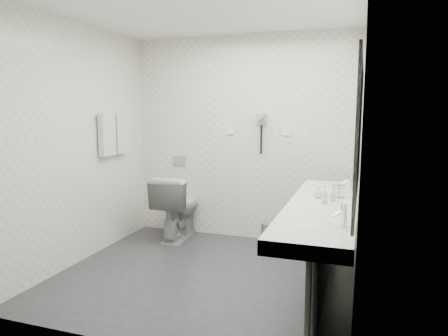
% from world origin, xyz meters
% --- Properties ---
extents(floor, '(2.80, 2.80, 0.00)m').
position_xyz_m(floor, '(0.00, 0.00, 0.00)').
color(floor, '#2D2C32').
rests_on(floor, ground).
extents(ceiling, '(2.80, 2.80, 0.00)m').
position_xyz_m(ceiling, '(0.00, 0.00, 2.50)').
color(ceiling, white).
rests_on(ceiling, wall_back).
extents(wall_back, '(2.80, 0.00, 2.80)m').
position_xyz_m(wall_back, '(0.00, 1.30, 1.25)').
color(wall_back, silver).
rests_on(wall_back, floor).
extents(wall_front, '(2.80, 0.00, 2.80)m').
position_xyz_m(wall_front, '(0.00, -1.30, 1.25)').
color(wall_front, silver).
rests_on(wall_front, floor).
extents(wall_left, '(0.00, 2.60, 2.60)m').
position_xyz_m(wall_left, '(-1.40, 0.00, 1.25)').
color(wall_left, silver).
rests_on(wall_left, floor).
extents(wall_right, '(0.00, 2.60, 2.60)m').
position_xyz_m(wall_right, '(1.40, 0.00, 1.25)').
color(wall_right, silver).
rests_on(wall_right, floor).
extents(vanity_counter, '(0.55, 2.20, 0.10)m').
position_xyz_m(vanity_counter, '(1.12, -0.20, 0.80)').
color(vanity_counter, white).
rests_on(vanity_counter, floor).
extents(vanity_panel, '(0.03, 2.15, 0.75)m').
position_xyz_m(vanity_panel, '(1.15, -0.20, 0.38)').
color(vanity_panel, gray).
rests_on(vanity_panel, floor).
extents(vanity_post_near, '(0.06, 0.06, 0.75)m').
position_xyz_m(vanity_post_near, '(1.18, -1.24, 0.38)').
color(vanity_post_near, silver).
rests_on(vanity_post_near, floor).
extents(vanity_post_far, '(0.06, 0.06, 0.75)m').
position_xyz_m(vanity_post_far, '(1.18, 0.84, 0.38)').
color(vanity_post_far, silver).
rests_on(vanity_post_far, floor).
extents(mirror, '(0.02, 2.20, 1.05)m').
position_xyz_m(mirror, '(1.39, -0.20, 1.45)').
color(mirror, '#B2BCC6').
rests_on(mirror, wall_right).
extents(basin_near, '(0.40, 0.31, 0.05)m').
position_xyz_m(basin_near, '(1.12, -0.85, 0.83)').
color(basin_near, white).
rests_on(basin_near, vanity_counter).
extents(basin_far, '(0.40, 0.31, 0.05)m').
position_xyz_m(basin_far, '(1.12, 0.45, 0.83)').
color(basin_far, white).
rests_on(basin_far, vanity_counter).
extents(faucet_near, '(0.04, 0.04, 0.15)m').
position_xyz_m(faucet_near, '(1.32, -0.85, 0.92)').
color(faucet_near, silver).
rests_on(faucet_near, vanity_counter).
extents(faucet_far, '(0.04, 0.04, 0.15)m').
position_xyz_m(faucet_far, '(1.32, 0.45, 0.92)').
color(faucet_far, silver).
rests_on(faucet_far, vanity_counter).
extents(soap_bottle_a, '(0.06, 0.06, 0.10)m').
position_xyz_m(soap_bottle_a, '(1.20, -0.10, 0.90)').
color(soap_bottle_a, beige).
rests_on(soap_bottle_a, vanity_counter).
extents(soap_bottle_b, '(0.11, 0.11, 0.10)m').
position_xyz_m(soap_bottle_b, '(1.07, -0.01, 0.90)').
color(soap_bottle_b, beige).
rests_on(soap_bottle_b, vanity_counter).
extents(soap_bottle_c, '(0.06, 0.06, 0.13)m').
position_xyz_m(soap_bottle_c, '(1.14, -0.21, 0.92)').
color(soap_bottle_c, beige).
rests_on(soap_bottle_c, vanity_counter).
extents(glass_left, '(0.07, 0.07, 0.11)m').
position_xyz_m(glass_left, '(1.26, 0.07, 0.91)').
color(glass_left, silver).
rests_on(glass_left, vanity_counter).
extents(glass_right, '(0.06, 0.06, 0.11)m').
position_xyz_m(glass_right, '(1.21, 0.08, 0.90)').
color(glass_right, silver).
rests_on(glass_right, vanity_counter).
extents(toilet, '(0.49, 0.82, 0.81)m').
position_xyz_m(toilet, '(-0.75, 0.99, 0.40)').
color(toilet, white).
rests_on(toilet, floor).
extents(flush_plate, '(0.18, 0.02, 0.12)m').
position_xyz_m(flush_plate, '(-0.85, 1.29, 0.95)').
color(flush_plate, '#B2B5BA').
rests_on(flush_plate, wall_back).
extents(pedal_bin, '(0.23, 0.23, 0.28)m').
position_xyz_m(pedal_bin, '(0.42, 1.00, 0.14)').
color(pedal_bin, '#B2B5BA').
rests_on(pedal_bin, floor).
extents(bin_lid, '(0.20, 0.20, 0.02)m').
position_xyz_m(bin_lid, '(0.42, 1.00, 0.29)').
color(bin_lid, '#B2B5BA').
rests_on(bin_lid, pedal_bin).
extents(towel_rail, '(0.02, 0.62, 0.02)m').
position_xyz_m(towel_rail, '(-1.35, 0.55, 1.55)').
color(towel_rail, silver).
rests_on(towel_rail, wall_left).
extents(towel_near, '(0.07, 0.24, 0.48)m').
position_xyz_m(towel_near, '(-1.34, 0.41, 1.33)').
color(towel_near, silver).
rests_on(towel_near, towel_rail).
extents(towel_far, '(0.07, 0.24, 0.48)m').
position_xyz_m(towel_far, '(-1.34, 0.69, 1.33)').
color(towel_far, silver).
rests_on(towel_far, towel_rail).
extents(dryer_cradle, '(0.10, 0.04, 0.14)m').
position_xyz_m(dryer_cradle, '(0.25, 1.27, 1.50)').
color(dryer_cradle, gray).
rests_on(dryer_cradle, wall_back).
extents(dryer_barrel, '(0.08, 0.14, 0.08)m').
position_xyz_m(dryer_barrel, '(0.25, 1.20, 1.53)').
color(dryer_barrel, gray).
rests_on(dryer_barrel, dryer_cradle).
extents(dryer_cord, '(0.02, 0.02, 0.35)m').
position_xyz_m(dryer_cord, '(0.25, 1.26, 1.25)').
color(dryer_cord, black).
rests_on(dryer_cord, dryer_cradle).
extents(switch_plate_a, '(0.09, 0.02, 0.09)m').
position_xyz_m(switch_plate_a, '(-0.15, 1.29, 1.35)').
color(switch_plate_a, white).
rests_on(switch_plate_a, wall_back).
extents(switch_plate_b, '(0.09, 0.02, 0.09)m').
position_xyz_m(switch_plate_b, '(0.55, 1.29, 1.35)').
color(switch_plate_b, white).
rests_on(switch_plate_b, wall_back).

